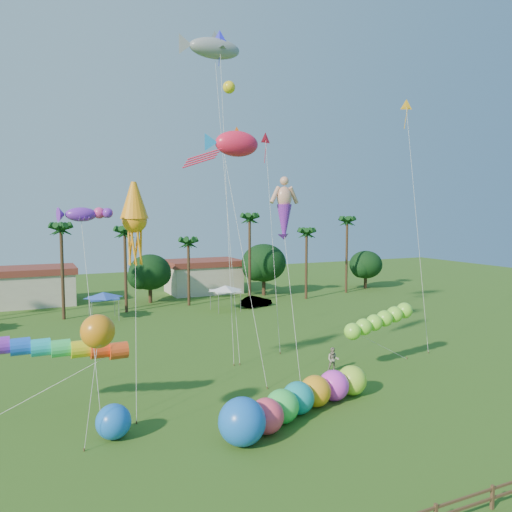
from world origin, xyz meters
name	(u,v)px	position (x,y,z in m)	size (l,w,h in m)	color
ground	(343,458)	(0.00, 0.00, 0.00)	(160.00, 160.00, 0.00)	#285116
tree_line	(171,270)	(3.57, 44.00, 4.28)	(69.46, 8.91, 11.00)	#3A2819
buildings_row	(112,284)	(-3.09, 50.00, 2.00)	(35.00, 7.00, 4.00)	beige
tent_row	(104,296)	(-6.00, 36.33, 2.75)	(31.00, 4.00, 0.60)	white
car_b	(256,301)	(12.34, 36.58, 0.67)	(1.42, 4.07, 1.34)	#4C4C54
spectator_b	(333,360)	(6.85, 11.17, 0.91)	(0.89, 0.69, 1.82)	gray
caterpillar_inflatable	(294,401)	(0.09, 4.97, 1.03)	(11.78, 5.98, 2.46)	#F13F5D
blue_ball	(113,422)	(-9.73, 6.76, 0.92)	(1.84, 1.84, 1.84)	blue
rainbow_tube	(86,354)	(-10.64, 10.49, 3.65)	(9.06, 2.58, 4.16)	#E34719
green_worm	(353,331)	(7.97, 10.33, 3.12)	(9.56, 3.02, 3.87)	#85EF35
orange_ball_kite	(98,331)	(-10.48, 6.01, 5.97)	(1.76, 1.76, 6.82)	orange
merman_kite	(284,213)	(3.74, 13.14, 11.80)	(2.23, 4.87, 14.02)	#E09B7F
fish_kite	(237,144)	(1.11, 15.81, 16.94)	(5.41, 7.51, 18.01)	#F51B3E
shark_kite	(215,49)	(1.21, 20.69, 25.27)	(6.14, 6.82, 26.32)	gray
squid_kite	(135,220)	(-7.36, 12.05, 11.33)	(2.30, 5.16, 13.82)	orange
lobster_kite	(81,215)	(-10.53, 11.74, 11.70)	(3.50, 4.95, 12.31)	purple
delta_kite_red	(266,142)	(6.14, 21.17, 17.99)	(1.40, 4.66, 18.90)	red
delta_kite_yellow	(407,111)	(16.92, 15.35, 20.59)	(1.16, 3.97, 21.61)	orange
delta_kite_blue	(220,44)	(1.48, 20.24, 25.57)	(1.47, 5.25, 26.70)	#181CE0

